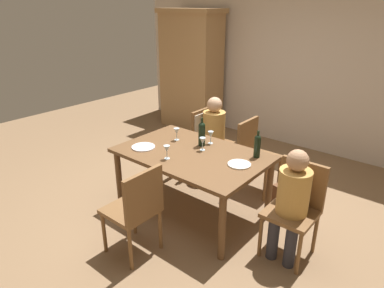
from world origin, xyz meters
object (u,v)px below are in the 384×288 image
object	(u,v)px
wine_bottle_dark_red	(257,145)
wine_glass_centre	(203,141)
wine_glass_near_right	(167,149)
wine_bottle_tall_green	(202,133)
person_man_bearded	(292,198)
chair_right_end	(296,203)
wine_glass_near_left	(177,132)
dinner_plate_host	(239,164)
handbag	(283,191)
chair_near	(136,206)
chair_far_left	(207,133)
chair_far_right	(254,151)
armoire_cabinet	(191,71)
dinner_plate_guest_left	(143,147)
dining_table	(192,159)
person_woman_host	(215,131)
wine_glass_far	(210,135)

from	to	relation	value
wine_bottle_dark_red	wine_glass_centre	world-z (taller)	wine_bottle_dark_red
wine_glass_centre	wine_glass_near_right	bearing A→B (deg)	-109.68
wine_bottle_tall_green	person_man_bearded	bearing A→B (deg)	-11.52
chair_right_end	wine_glass_near_left	bearing A→B (deg)	-2.94
dinner_plate_host	handbag	world-z (taller)	dinner_plate_host
chair_near	dinner_plate_host	size ratio (longest dim) A/B	3.88
chair_near	wine_bottle_dark_red	bearing A→B (deg)	-22.45
wine_bottle_tall_green	dinner_plate_host	size ratio (longest dim) A/B	1.41
dinner_plate_host	chair_far_left	bearing A→B (deg)	141.44
chair_far_right	wine_bottle_tall_green	distance (m)	0.83
person_man_bearded	wine_glass_near_left	bearing A→B (deg)	-7.05
chair_right_end	wine_glass_near_right	distance (m)	1.38
wine_bottle_dark_red	handbag	size ratio (longest dim) A/B	1.05
person_man_bearded	wine_glass_near_left	size ratio (longest dim) A/B	7.38
armoire_cabinet	wine_glass_near_left	xyz separation A→B (m)	(1.53, -2.11, -0.25)
chair_right_end	chair_far_right	size ratio (longest dim) A/B	1.00
wine_glass_near_left	dinner_plate_host	distance (m)	0.96
wine_glass_near_right	dinner_plate_guest_left	distance (m)	0.43
chair_far_right	wine_bottle_dark_red	size ratio (longest dim) A/B	3.12
dinner_plate_host	dinner_plate_guest_left	bearing A→B (deg)	-163.94
wine_bottle_tall_green	dining_table	bearing A→B (deg)	-79.51
person_woman_host	handbag	bearing A→B (deg)	90.00
chair_far_left	wine_bottle_tall_green	bearing A→B (deg)	33.18
chair_far_right	wine_glass_far	size ratio (longest dim) A/B	6.17
dining_table	chair_near	world-z (taller)	chair_near
chair_far_left	chair_right_end	size ratio (longest dim) A/B	1.00
person_woman_host	chair_far_left	bearing A→B (deg)	-90.00
person_man_bearded	chair_near	bearing A→B (deg)	38.67
armoire_cabinet	dining_table	distance (m)	3.00
wine_glass_far	chair_far_right	bearing A→B (deg)	63.73
wine_bottle_dark_red	wine_bottle_tall_green	bearing A→B (deg)	-169.28
chair_right_end	chair_near	bearing A→B (deg)	42.08
wine_glass_far	dinner_plate_host	bearing A→B (deg)	-25.76
chair_right_end	dinner_plate_host	size ratio (longest dim) A/B	3.88
dinner_plate_host	dinner_plate_guest_left	world-z (taller)	same
chair_far_left	wine_glass_far	xyz separation A→B (m)	(0.48, -0.57, 0.25)
armoire_cabinet	wine_glass_near_left	distance (m)	2.62
armoire_cabinet	chair_far_right	world-z (taller)	armoire_cabinet
dining_table	person_man_bearded	distance (m)	1.19
wine_glass_near_left	dinner_plate_guest_left	bearing A→B (deg)	-108.10
chair_far_right	dinner_plate_guest_left	xyz separation A→B (m)	(-0.79, -1.15, 0.22)
wine_glass_near_right	dinner_plate_guest_left	bearing A→B (deg)	173.85
person_woman_host	wine_glass_near_right	xyz separation A→B (m)	(0.24, -1.20, 0.20)
chair_right_end	wine_bottle_tall_green	distance (m)	1.29
chair_far_left	wine_glass_centre	world-z (taller)	chair_far_left
chair_right_end	wine_bottle_tall_green	xyz separation A→B (m)	(-1.23, 0.14, 0.36)
chair_far_left	armoire_cabinet	bearing A→B (deg)	-133.98
person_man_bearded	dinner_plate_host	size ratio (longest dim) A/B	4.64
chair_far_right	dinner_plate_guest_left	distance (m)	1.41
person_woman_host	dinner_plate_guest_left	size ratio (longest dim) A/B	4.22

